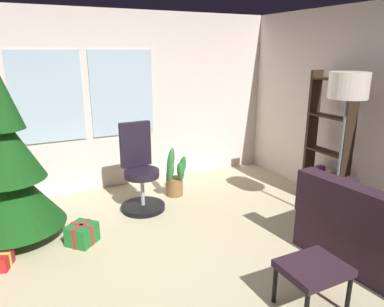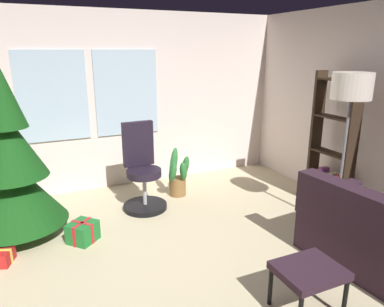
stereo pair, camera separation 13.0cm
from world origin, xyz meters
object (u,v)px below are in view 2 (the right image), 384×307
Objects in this scene: footstool at (309,273)px; holiday_tree at (10,167)px; bookshelf at (332,149)px; office_chair at (142,175)px; potted_plant at (178,177)px; gift_box_green at (83,232)px; floor_lamp at (351,95)px.

holiday_tree reaches higher than footstool.
bookshelf reaches higher than footstool.
potted_plant is at bearing 15.92° from office_chair.
gift_box_green is at bearing 128.69° from footstool.
footstool reaches higher than gift_box_green.
holiday_tree is 3.43× the size of potted_plant.
footstool is at bearing -88.81° from potted_plant.
floor_lamp is 2.54× the size of potted_plant.
footstool is 2.47m from office_chair.
gift_box_green is 0.54× the size of potted_plant.
holiday_tree reaches higher than floor_lamp.
footstool is 2.00m from floor_lamp.
holiday_tree is 3.79m from bookshelf.
holiday_tree is at bearing 159.17° from floor_lamp.
holiday_tree is at bearing 168.08° from bookshelf.
floor_lamp is at bearing -17.30° from gift_box_green.
bookshelf is (2.23, -0.94, 0.33)m from office_chair.
footstool is 2.55m from potted_plant.
holiday_tree is at bearing -171.24° from potted_plant.
footstool is 0.44× the size of office_chair.
potted_plant is at bearing 91.19° from footstool.
bookshelf is 2.50× the size of potted_plant.
gift_box_green is at bearing 162.70° from floor_lamp.
potted_plant is at bearing 130.08° from floor_lamp.
floor_lamp is (1.28, 0.96, 1.19)m from footstool.
gift_box_green is (-1.45, 1.81, -0.23)m from footstool.
gift_box_green is at bearing -34.37° from holiday_tree.
footstool is at bearing -47.19° from holiday_tree.
floor_lamp is at bearing -49.92° from potted_plant.
gift_box_green is at bearing 173.39° from bookshelf.
office_chair is 0.60m from potted_plant.
gift_box_green is 1.59m from potted_plant.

